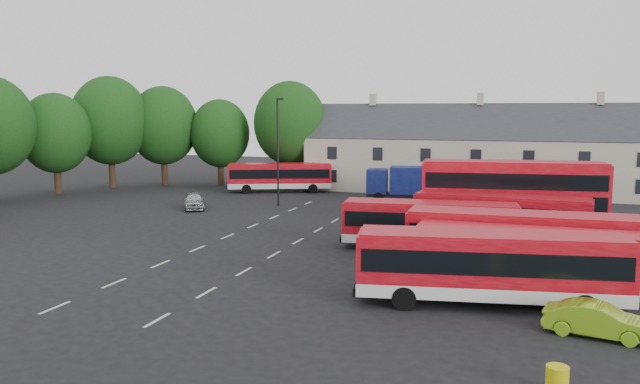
{
  "coord_description": "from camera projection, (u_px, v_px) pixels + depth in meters",
  "views": [
    {
      "loc": [
        18.73,
        -34.61,
        8.24
      ],
      "look_at": [
        3.94,
        9.6,
        2.2
      ],
      "focal_mm": 35.0,
      "sensor_mm": 36.0,
      "label": 1
    }
  ],
  "objects": [
    {
      "name": "bus_row_b",
      "position": [
        526.0,
        254.0,
        28.72
      ],
      "size": [
        10.21,
        2.43,
        2.88
      ],
      "rotation": [
        0.0,
        0.0,
        -0.01
      ],
      "color": "silver",
      "rests_on": "ground"
    },
    {
      "name": "box_truck",
      "position": [
        409.0,
        182.0,
        57.16
      ],
      "size": [
        7.62,
        3.39,
        3.22
      ],
      "rotation": [
        0.0,
        0.0,
        0.15
      ],
      "color": "black",
      "rests_on": "ground"
    },
    {
      "name": "bus_row_d",
      "position": [
        430.0,
        221.0,
        37.09
      ],
      "size": [
        10.44,
        3.39,
        2.9
      ],
      "rotation": [
        0.0,
        0.0,
        0.1
      ],
      "color": "silver",
      "rests_on": "ground"
    },
    {
      "name": "bus_dd_south",
      "position": [
        512.0,
        192.0,
        42.14
      ],
      "size": [
        12.24,
        4.2,
        4.92
      ],
      "rotation": [
        0.0,
        0.0,
        0.12
      ],
      "color": "silver",
      "rests_on": "ground"
    },
    {
      "name": "lime_car",
      "position": [
        598.0,
        320.0,
        22.88
      ],
      "size": [
        3.99,
        2.01,
        1.26
      ],
      "primitive_type": "imported",
      "rotation": [
        0.0,
        0.0,
        1.38
      ],
      "color": "#89C41E",
      "rests_on": "ground"
    },
    {
      "name": "terrace_houses",
      "position": [
        479.0,
        155.0,
        62.81
      ],
      "size": [
        35.7,
        7.13,
        10.06
      ],
      "color": "beige",
      "rests_on": "ground"
    },
    {
      "name": "bus_north",
      "position": [
        280.0,
        175.0,
        63.84
      ],
      "size": [
        10.58,
        6.24,
        2.96
      ],
      "rotation": [
        0.0,
        0.0,
        0.4
      ],
      "color": "silver",
      "rests_on": "ground"
    },
    {
      "name": "bus_row_c",
      "position": [
        521.0,
        238.0,
        31.39
      ],
      "size": [
        11.4,
        2.96,
        3.2
      ],
      "rotation": [
        0.0,
        0.0,
        0.03
      ],
      "color": "silver",
      "rests_on": "ground"
    },
    {
      "name": "silver_car",
      "position": [
        194.0,
        201.0,
        52.91
      ],
      "size": [
        3.53,
        4.36,
        1.4
      ],
      "primitive_type": "imported",
      "rotation": [
        0.0,
        0.0,
        0.54
      ],
      "color": "#AEB1B6",
      "rests_on": "ground"
    },
    {
      "name": "treeline",
      "position": [
        121.0,
        127.0,
        63.38
      ],
      "size": [
        29.92,
        32.59,
        12.01
      ],
      "color": "black",
      "rests_on": "ground"
    },
    {
      "name": "grit_bin",
      "position": [
        557.0,
        380.0,
        18.3
      ],
      "size": [
        0.66,
        0.66,
        0.83
      ],
      "primitive_type": "cylinder",
      "color": "#CFBE0C",
      "rests_on": "ground"
    },
    {
      "name": "lane_markings",
      "position": [
        262.0,
        239.0,
        40.59
      ],
      "size": [
        5.15,
        33.8,
        0.01
      ],
      "color": "beige",
      "rests_on": "ground"
    },
    {
      "name": "bus_row_a",
      "position": [
        490.0,
        262.0,
        26.37
      ],
      "size": [
        11.44,
        4.41,
        3.16
      ],
      "rotation": [
        0.0,
        0.0,
        0.17
      ],
      "color": "silver",
      "rests_on": "ground"
    },
    {
      "name": "bus_dd_north",
      "position": [
        502.0,
        191.0,
        46.96
      ],
      "size": [
        10.08,
        3.84,
        4.04
      ],
      "rotation": [
        0.0,
        0.0,
        -0.17
      ],
      "color": "silver",
      "rests_on": "ground"
    },
    {
      "name": "bus_row_e",
      "position": [
        501.0,
        214.0,
        39.21
      ],
      "size": [
        10.89,
        3.5,
        3.03
      ],
      "rotation": [
        0.0,
        0.0,
        -0.1
      ],
      "color": "silver",
      "rests_on": "ground"
    },
    {
      "name": "ground",
      "position": [
        213.0,
        242.0,
        39.5
      ],
      "size": [
        140.0,
        140.0,
        0.0
      ],
      "primitive_type": "plane",
      "color": "black",
      "rests_on": "ground"
    },
    {
      "name": "lamppost",
      "position": [
        278.0,
        149.0,
        54.12
      ],
      "size": [
        0.65,
        0.32,
        9.38
      ],
      "rotation": [
        0.0,
        0.0,
        -0.17
      ],
      "color": "black",
      "rests_on": "ground"
    }
  ]
}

